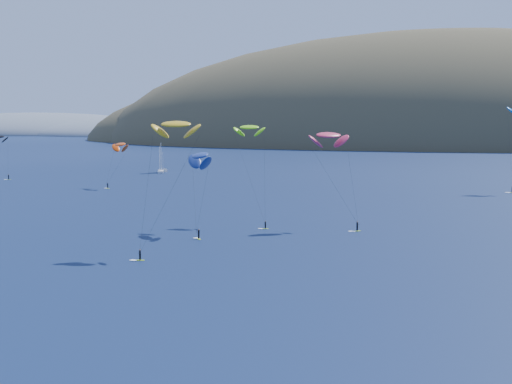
% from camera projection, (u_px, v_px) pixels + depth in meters
% --- Properties ---
extents(island, '(730.00, 300.00, 210.00)m').
position_uv_depth(island, '(464.00, 156.00, 588.39)').
color(island, '#3D3526').
rests_on(island, ground).
extents(headland, '(460.00, 250.00, 60.00)m').
position_uv_depth(headland, '(56.00, 136.00, 889.23)').
color(headland, slate).
rests_on(headland, ground).
extents(sailboat, '(10.34, 9.52, 12.34)m').
position_uv_depth(sailboat, '(161.00, 170.00, 291.17)').
color(sailboat, silver).
rests_on(sailboat, ground).
extents(kitesurfer_1, '(8.74, 8.52, 16.29)m').
position_uv_depth(kitesurfer_1, '(120.00, 145.00, 230.37)').
color(kitesurfer_1, '#C8FF1C').
rests_on(kitesurfer_1, ground).
extents(kitesurfer_2, '(8.58, 12.25, 24.23)m').
position_uv_depth(kitesurfer_2, '(176.00, 124.00, 121.57)').
color(kitesurfer_2, '#C8FF1C').
rests_on(kitesurfer_2, ground).
extents(kitesurfer_3, '(9.77, 10.56, 22.72)m').
position_uv_depth(kitesurfer_3, '(249.00, 128.00, 155.02)').
color(kitesurfer_3, '#C8FF1C').
rests_on(kitesurfer_3, ground).
extents(kitesurfer_9, '(12.10, 8.82, 21.79)m').
position_uv_depth(kitesurfer_9, '(329.00, 135.00, 148.50)').
color(kitesurfer_9, '#C8FF1C').
rests_on(kitesurfer_9, ground).
extents(kitesurfer_10, '(9.04, 14.93, 17.98)m').
position_uv_depth(kitesurfer_10, '(200.00, 156.00, 143.61)').
color(kitesurfer_10, '#C8FF1C').
rests_on(kitesurfer_10, ground).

